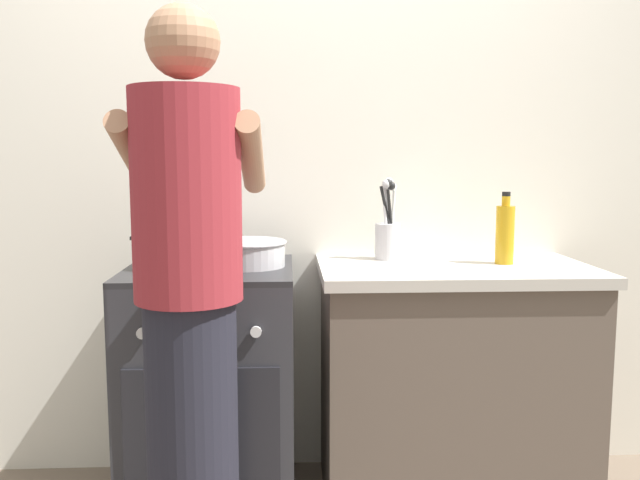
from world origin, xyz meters
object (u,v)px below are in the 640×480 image
at_px(utensil_crock, 388,233).
at_px(person, 190,313).
at_px(pot, 169,252).
at_px(stove_range, 212,387).
at_px(mixing_bowl, 248,252).
at_px(oil_bottle, 505,233).

height_order(utensil_crock, person, person).
distance_m(pot, utensil_crock, 0.83).
height_order(stove_range, mixing_bowl, mixing_bowl).
height_order(pot, person, person).
height_order(mixing_bowl, oil_bottle, oil_bottle).
distance_m(pot, person, 0.56).
height_order(stove_range, oil_bottle, oil_bottle).
distance_m(oil_bottle, person, 1.23).
relative_size(stove_range, person, 0.53).
bearing_deg(mixing_bowl, person, -103.24).
xyz_separation_m(utensil_crock, oil_bottle, (0.42, -0.13, 0.01)).
bearing_deg(utensil_crock, pot, -168.04).
bearing_deg(stove_range, oil_bottle, 1.21).
bearing_deg(utensil_crock, stove_range, -167.10).
bearing_deg(person, pot, 105.61).
relative_size(stove_range, pot, 3.32).
height_order(mixing_bowl, utensil_crock, utensil_crock).
bearing_deg(stove_range, person, -89.18).
xyz_separation_m(pot, utensil_crock, (0.81, 0.17, 0.05)).
relative_size(stove_range, mixing_bowl, 3.19).
relative_size(mixing_bowl, oil_bottle, 1.05).
relative_size(utensil_crock, person, 0.19).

